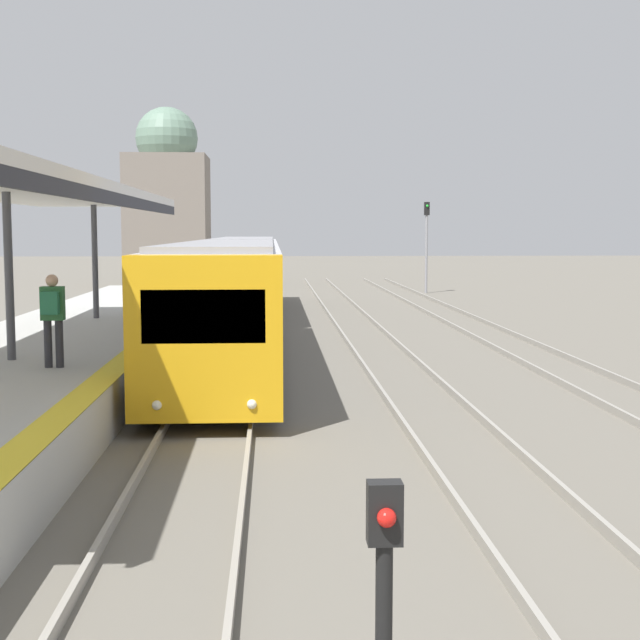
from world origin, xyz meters
name	(u,v)px	position (x,y,z in m)	size (l,w,h in m)	color
platform_canopy	(8,188)	(-3.80, 16.63, 4.13)	(4.00, 20.39, 3.36)	beige
person_on_platform	(52,313)	(-2.81, 15.57, 1.89)	(0.40, 0.40, 1.66)	#2D2D33
train_near	(239,282)	(0.00, 28.58, 1.70)	(2.54, 29.67, 3.07)	gold
signal_post_near	(384,607)	(1.73, 4.52, 1.18)	(0.20, 0.21, 1.92)	black
signal_mast_far	(427,236)	(9.38, 47.26, 3.09)	(0.28, 0.29, 4.89)	gray
distant_domed_building	(168,203)	(-5.26, 54.75, 5.04)	(4.88, 4.88, 10.81)	slate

